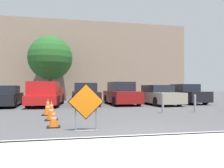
# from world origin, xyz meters

# --- Properties ---
(ground_plane) EXTENTS (96.00, 96.00, 0.00)m
(ground_plane) POSITION_xyz_m (0.00, 10.00, 0.00)
(ground_plane) COLOR #4C4C4F
(sidewalk_strip) EXTENTS (29.46, 2.94, 0.14)m
(sidewalk_strip) POSITION_xyz_m (0.00, -1.47, 0.07)
(sidewalk_strip) COLOR #ADAAA3
(sidewalk_strip) RESTS_ON ground_plane
(curb_lip) EXTENTS (29.46, 0.20, 0.14)m
(curb_lip) POSITION_xyz_m (0.00, 0.00, 0.07)
(curb_lip) COLOR #ADAAA3
(curb_lip) RESTS_ON ground_plane
(road_closed_sign) EXTENTS (1.04, 0.20, 1.38)m
(road_closed_sign) POSITION_xyz_m (-1.37, 1.43, 0.74)
(road_closed_sign) COLOR black
(road_closed_sign) RESTS_ON ground_plane
(traffic_cone_nearest) EXTENTS (0.41, 0.41, 0.58)m
(traffic_cone_nearest) POSITION_xyz_m (-2.33, 2.25, 0.28)
(traffic_cone_nearest) COLOR black
(traffic_cone_nearest) RESTS_ON ground_plane
(traffic_cone_second) EXTENTS (0.48, 0.48, 0.77)m
(traffic_cone_second) POSITION_xyz_m (-2.51, 3.80, 0.38)
(traffic_cone_second) COLOR black
(traffic_cone_second) RESTS_ON ground_plane
(traffic_cone_third) EXTENTS (0.54, 0.54, 0.77)m
(traffic_cone_third) POSITION_xyz_m (-2.79, 5.40, 0.37)
(traffic_cone_third) COLOR black
(traffic_cone_third) RESTS_ON ground_plane
(parked_car_nearest) EXTENTS (2.00, 4.22, 1.38)m
(parked_car_nearest) POSITION_xyz_m (-5.96, 10.50, 0.64)
(parked_car_nearest) COLOR black
(parked_car_nearest) RESTS_ON ground_plane
(pickup_truck) EXTENTS (2.23, 5.46, 1.62)m
(pickup_truck) POSITION_xyz_m (-3.36, 10.37, 0.73)
(pickup_truck) COLOR red
(pickup_truck) RESTS_ON ground_plane
(parked_car_second) EXTENTS (1.82, 4.15, 1.57)m
(parked_car_second) POSITION_xyz_m (-0.71, 10.79, 0.71)
(parked_car_second) COLOR black
(parked_car_second) RESTS_ON ground_plane
(parked_car_third) EXTENTS (2.05, 4.35, 1.65)m
(parked_car_third) POSITION_xyz_m (1.92, 10.68, 0.75)
(parked_car_third) COLOR maroon
(parked_car_third) RESTS_ON ground_plane
(parked_car_fourth) EXTENTS (2.17, 4.79, 1.42)m
(parked_car_fourth) POSITION_xyz_m (4.55, 10.16, 0.66)
(parked_car_fourth) COLOR #A39984
(parked_car_fourth) RESTS_ON ground_plane
(parked_car_fifth) EXTENTS (1.93, 4.34, 1.51)m
(parked_car_fifth) POSITION_xyz_m (7.17, 10.88, 0.70)
(parked_car_fifth) COLOR black
(parked_car_fifth) RESTS_ON ground_plane
(bollard_nearest) EXTENTS (0.12, 0.12, 1.01)m
(bollard_nearest) POSITION_xyz_m (2.67, 5.13, 0.53)
(bollard_nearest) COLOR gray
(bollard_nearest) RESTS_ON ground_plane
(bollard_second) EXTENTS (0.12, 0.12, 0.90)m
(bollard_second) POSITION_xyz_m (4.42, 5.13, 0.47)
(bollard_second) COLOR gray
(bollard_second) RESTS_ON ground_plane
(building_facade_backdrop) EXTENTS (21.71, 5.00, 8.38)m
(building_facade_backdrop) POSITION_xyz_m (0.44, 20.78, 4.19)
(building_facade_backdrop) COLOR gray
(building_facade_backdrop) RESTS_ON ground_plane
(street_tree_behind_lot) EXTENTS (4.07, 4.07, 6.04)m
(street_tree_behind_lot) POSITION_xyz_m (-3.56, 16.14, 3.99)
(street_tree_behind_lot) COLOR #513823
(street_tree_behind_lot) RESTS_ON ground_plane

